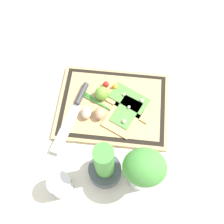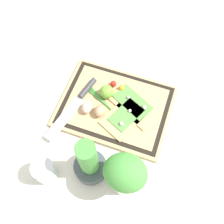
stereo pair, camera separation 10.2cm
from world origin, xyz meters
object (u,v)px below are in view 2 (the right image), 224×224
at_px(knife, 80,98).
at_px(pizza_slice_far, 124,117).
at_px(egg_pink, 87,107).
at_px(cherry_tomato_red, 113,84).
at_px(pizza_slice_near, 135,104).
at_px(cherry_tomato_yellow, 121,88).
at_px(lime, 106,92).
at_px(herb_pot, 90,164).
at_px(egg_brown, 100,111).
at_px(herb_glass, 125,175).
at_px(sauce_jar, 45,171).

bearing_deg(knife, pizza_slice_far, 174.44).
height_order(egg_pink, cherry_tomato_red, egg_pink).
height_order(pizza_slice_near, cherry_tomato_yellow, same).
relative_size(lime, herb_pot, 0.22).
relative_size(pizza_slice_near, cherry_tomato_yellow, 9.94).
xyz_separation_m(pizza_slice_near, egg_brown, (0.12, 0.08, 0.01)).
bearing_deg(herb_pot, egg_pink, -64.54).
xyz_separation_m(cherry_tomato_yellow, herb_glass, (-0.13, 0.36, 0.10)).
bearing_deg(knife, herb_pot, 120.81).
height_order(egg_pink, cherry_tomato_yellow, egg_pink).
xyz_separation_m(egg_brown, herb_pot, (-0.05, 0.22, 0.05)).
bearing_deg(lime, pizza_slice_far, 144.59).
height_order(herb_pot, herb_glass, herb_pot).
relative_size(pizza_slice_far, cherry_tomato_yellow, 8.74).
xyz_separation_m(pizza_slice_far, cherry_tomato_red, (0.09, -0.12, 0.01)).
bearing_deg(pizza_slice_far, egg_pink, 5.94).
relative_size(egg_brown, herb_pot, 0.21).
bearing_deg(knife, pizza_slice_near, -167.61).
xyz_separation_m(pizza_slice_far, herb_glass, (-0.08, 0.24, 0.11)).
bearing_deg(egg_pink, sauce_jar, 80.79).
bearing_deg(cherry_tomato_yellow, cherry_tomato_red, -11.06).
distance_m(egg_brown, cherry_tomato_yellow, 0.14).
height_order(egg_brown, egg_pink, same).
distance_m(knife, cherry_tomato_red, 0.15).
distance_m(knife, sauce_jar, 0.32).
bearing_deg(pizza_slice_near, herb_pot, 77.03).
relative_size(egg_pink, sauce_jar, 0.57).
distance_m(egg_brown, cherry_tomato_red, 0.14).
xyz_separation_m(pizza_slice_near, lime, (0.12, -0.00, 0.02)).
distance_m(pizza_slice_far, herb_glass, 0.27).
bearing_deg(herb_glass, egg_pink, -44.68).
xyz_separation_m(egg_brown, cherry_tomato_red, (-0.01, -0.14, -0.01)).
relative_size(pizza_slice_far, herb_glass, 0.91).
distance_m(knife, cherry_tomato_yellow, 0.17).
distance_m(herb_pot, sauce_jar, 0.17).
bearing_deg(knife, egg_brown, 161.77).
bearing_deg(cherry_tomato_red, egg_brown, 86.64).
relative_size(cherry_tomato_yellow, herb_glass, 0.10).
relative_size(cherry_tomato_yellow, herb_pot, 0.09).
bearing_deg(pizza_slice_near, herb_glass, 99.96).
bearing_deg(herb_pot, herb_glass, 176.87).
bearing_deg(lime, cherry_tomato_yellow, -133.92).
bearing_deg(pizza_slice_near, egg_brown, 33.87).
distance_m(lime, herb_pot, 0.31).
xyz_separation_m(pizza_slice_far, egg_pink, (0.15, 0.02, 0.01)).
bearing_deg(sauce_jar, knife, -89.89).
bearing_deg(herb_pot, lime, -80.04).
relative_size(lime, sauce_jar, 0.59).
distance_m(pizza_slice_near, herb_pot, 0.31).
height_order(pizza_slice_far, lime, lime).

